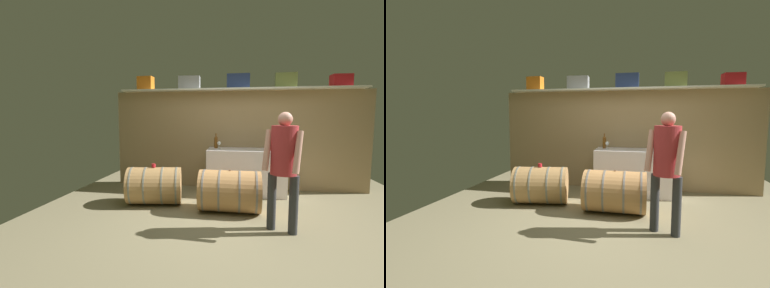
# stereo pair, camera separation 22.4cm
# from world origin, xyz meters

# --- Properties ---
(ground_plane) EXTENTS (6.21, 7.34, 0.02)m
(ground_plane) POSITION_xyz_m (0.00, 0.52, -0.01)
(ground_plane) COLOR #827858
(back_wall_panel) EXTENTS (5.01, 0.10, 1.96)m
(back_wall_panel) POSITION_xyz_m (0.00, 2.07, 0.98)
(back_wall_panel) COLOR #A1845B
(back_wall_panel) RESTS_ON ground
(high_shelf_board) EXTENTS (4.61, 0.40, 0.03)m
(high_shelf_board) POSITION_xyz_m (0.00, 1.92, 1.98)
(high_shelf_board) COLOR silver
(high_shelf_board) RESTS_ON back_wall_panel
(toolcase_orange) EXTENTS (0.31, 0.22, 0.27)m
(toolcase_orange) POSITION_xyz_m (-1.85, 1.92, 2.13)
(toolcase_orange) COLOR orange
(toolcase_orange) RESTS_ON high_shelf_board
(toolcase_grey) EXTENTS (0.42, 0.27, 0.25)m
(toolcase_grey) POSITION_xyz_m (-0.94, 1.92, 2.12)
(toolcase_grey) COLOR #949598
(toolcase_grey) RESTS_ON high_shelf_board
(toolcase_navy) EXTENTS (0.44, 0.22, 0.27)m
(toolcase_navy) POSITION_xyz_m (0.03, 1.92, 2.13)
(toolcase_navy) COLOR navy
(toolcase_navy) RESTS_ON high_shelf_board
(toolcase_olive) EXTENTS (0.40, 0.25, 0.27)m
(toolcase_olive) POSITION_xyz_m (0.90, 1.92, 2.13)
(toolcase_olive) COLOR olive
(toolcase_olive) RESTS_ON high_shelf_board
(toolcase_red) EXTENTS (0.35, 0.25, 0.22)m
(toolcase_red) POSITION_xyz_m (1.86, 1.92, 2.11)
(toolcase_red) COLOR red
(toolcase_red) RESTS_ON high_shelf_board
(work_cabinet) EXTENTS (1.44, 0.65, 0.84)m
(work_cabinet) POSITION_xyz_m (0.19, 1.69, 0.42)
(work_cabinet) COLOR white
(work_cabinet) RESTS_ON ground
(wine_bottle_amber) EXTENTS (0.07, 0.07, 0.29)m
(wine_bottle_amber) POSITION_xyz_m (-0.39, 1.78, 0.96)
(wine_bottle_amber) COLOR brown
(wine_bottle_amber) RESTS_ON work_cabinet
(wine_glass) EXTENTS (0.07, 0.07, 0.14)m
(wine_glass) POSITION_xyz_m (-0.32, 1.67, 0.94)
(wine_glass) COLOR white
(wine_glass) RESTS_ON work_cabinet
(red_funnel) EXTENTS (0.11, 0.11, 0.10)m
(red_funnel) POSITION_xyz_m (0.60, 1.65, 0.89)
(red_funnel) COLOR red
(red_funnel) RESTS_ON work_cabinet
(wine_barrel_near) EXTENTS (0.97, 0.75, 0.63)m
(wine_barrel_near) POSITION_xyz_m (-1.32, 0.78, 0.31)
(wine_barrel_near) COLOR #B1844F
(wine_barrel_near) RESTS_ON ground
(wine_barrel_far) EXTENTS (0.93, 0.65, 0.65)m
(wine_barrel_far) POSITION_xyz_m (-0.07, 0.62, 0.32)
(wine_barrel_far) COLOR tan
(wine_barrel_far) RESTS_ON ground
(tasting_cup) EXTENTS (0.07, 0.07, 0.06)m
(tasting_cup) POSITION_xyz_m (-1.33, 0.78, 0.65)
(tasting_cup) COLOR red
(tasting_cup) RESTS_ON wine_barrel_near
(winemaker_pouring) EXTENTS (0.50, 0.44, 1.51)m
(winemaker_pouring) POSITION_xyz_m (0.61, 0.00, 0.93)
(winemaker_pouring) COLOR #333438
(winemaker_pouring) RESTS_ON ground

